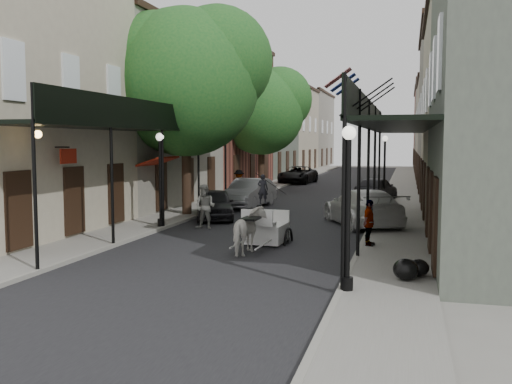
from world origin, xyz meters
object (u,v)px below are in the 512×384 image
Objects in this scene: pedestrian_sidewalk_right at (369,223)px; car_right_near at (363,207)px; car_right_far at (376,189)px; tree_near at (195,76)px; car_left_far at (298,175)px; lamppost_right_far at (385,167)px; horse at (250,231)px; pedestrian_sidewalk_left at (239,184)px; car_left_mid at (249,193)px; carriage at (269,215)px; pedestrian_walking at (205,207)px; lamppost_right_near at (348,205)px; car_left_near at (215,204)px; lamppost_left at (160,178)px; tree_far at (267,108)px.

car_right_near is (-0.60, 5.20, -0.10)m from pedestrian_sidewalk_right.
car_right_near is 1.22× the size of car_right_far.
tree_near is 2.21× the size of car_right_far.
car_right_far is (7.20, -13.47, 0.02)m from car_left_far.
lamppost_right_far is 9.10m from car_right_near.
car_right_far is at bearing 48.54° from tree_near.
tree_near is at bearing 65.20° from pedestrian_sidewalk_right.
car_left_far is (-4.29, 30.45, -0.00)m from horse.
lamppost_right_far is at bearing -116.85° from car_right_near.
tree_near is 5.57× the size of pedestrian_sidewalk_left.
pedestrian_sidewalk_left reaches higher than car_left_mid.
pedestrian_walking is (-3.19, 2.25, -0.05)m from carriage.
car_left_far is at bearing 100.76° from carriage.
lamppost_right_near reaches higher than car_left_far.
pedestrian_sidewalk_right is at bearing -57.03° from car_left_near.
lamppost_left reaches higher than car_left_mid.
lamppost_right_near reaches higher than car_right_far.
tree_near is at bearing -136.69° from lamppost_right_far.
car_left_mid is (-6.98, 10.49, -0.11)m from pedestrian_sidewalk_right.
lamppost_right_far is 14.25m from pedestrian_sidewalk_right.
car_right_near is (7.85, -8.35, -0.21)m from pedestrian_sidewalk_left.
horse is (-3.41, -15.98, -1.32)m from lamppost_right_far.
pedestrian_walking is (-3.11, 4.52, 0.17)m from horse.
carriage is 0.52× the size of car_left_mid.
car_left_far is (0.65, 8.29, -5.11)m from tree_far.
pedestrian_walking is at bearing 76.18° from car_right_far.
carriage is 28.53m from car_left_far.
pedestrian_sidewalk_left is at bearing 113.36° from lamppost_right_near.
carriage is at bearing 117.99° from lamppost_right_near.
lamppost_right_near is at bearing -90.00° from lamppost_right_far.
lamppost_right_near is at bearing -45.26° from pedestrian_walking.
tree_near reaches higher than car_left_near.
lamppost_right_near is 35.35m from car_left_far.
tree_near is 7.19m from car_left_mid.
lamppost_right_far reaches higher than pedestrian_sidewalk_right.
lamppost_left is at bearing 87.57° from pedestrian_sidewalk_right.
pedestrian_sidewalk_right is (3.51, 1.79, 0.14)m from horse.
lamppost_left reaches higher than car_left_far.
lamppost_left is at bearing -85.80° from car_left_far.
tree_far is 22.61m from pedestrian_sidewalk_right.
pedestrian_sidewalk_right is (3.44, -0.48, -0.07)m from carriage.
car_left_near is at bearing -61.59° from horse.
lamppost_right_far is 2.48× the size of pedestrian_sidewalk_right.
carriage is (-3.34, -13.72, -1.11)m from lamppost_right_far.
car_left_far is (-7.70, 34.47, -1.32)m from lamppost_right_near.
pedestrian_sidewalk_left is at bearing 44.38° from pedestrian_sidewalk_right.
lamppost_right_far is (8.30, 7.82, -4.44)m from tree_near.
pedestrian_walking is 0.39× the size of car_left_mid.
tree_far is 8.38m from pedestrian_sidewalk_left.
pedestrian_sidewalk_right reaches higher than car_left_far.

